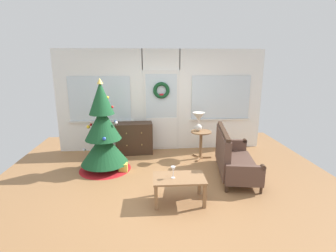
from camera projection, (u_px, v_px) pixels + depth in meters
ground_plane at (168, 185)px, 4.82m from camera, size 6.76×6.76×0.00m
back_wall_with_door at (161, 101)px, 6.51m from camera, size 5.20×0.19×2.55m
christmas_tree at (103, 136)px, 5.34m from camera, size 1.09×1.09×1.94m
dresser_cabinet at (134, 138)px, 6.40m from camera, size 0.92×0.48×0.78m
settee_sofa at (232, 157)px, 5.15m from camera, size 0.94×1.68×0.96m
side_table at (201, 139)px, 6.02m from camera, size 0.50×0.48×0.67m
table_lamp at (199, 119)px, 5.94m from camera, size 0.28×0.28×0.44m
coffee_table at (179, 181)px, 4.16m from camera, size 0.85×0.53×0.43m
wine_glass at (173, 170)px, 4.09m from camera, size 0.08×0.08×0.20m
gift_box at (123, 167)px, 5.38m from camera, size 0.18×0.16×0.18m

